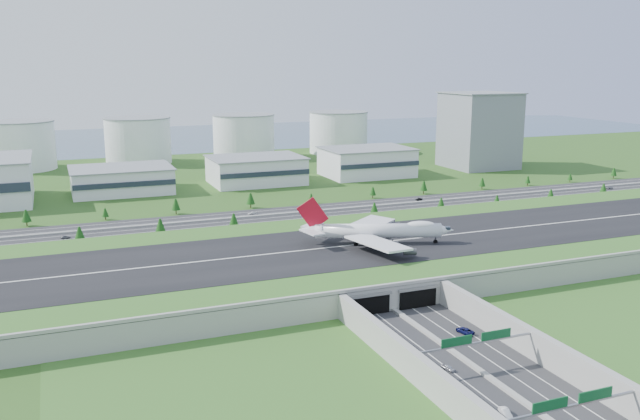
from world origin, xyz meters
name	(u,v)px	position (x,y,z in m)	size (l,w,h in m)	color
ground	(333,268)	(0.00, 0.00, 0.00)	(1200.00, 1200.00, 0.00)	#1F4816
airfield_deck	(333,257)	(0.00, -0.09, 4.12)	(520.00, 100.00, 9.20)	gray
underpass_road	(486,364)	(0.00, -99.42, 3.43)	(38.80, 120.40, 8.00)	#28282B
sign_gantry_near	(476,344)	(0.00, -95.04, 6.95)	(38.70, 0.70, 9.80)	gray
sign_gantry_far	(572,407)	(0.00, -130.04, 6.95)	(38.70, 0.70, 9.80)	gray
north_expressway	(262,216)	(0.00, 95.00, 0.06)	(560.00, 36.00, 0.12)	#28282B
tree_row	(251,209)	(-6.14, 93.80, 4.76)	(497.53, 48.70, 8.43)	#3D2819
hangar_mid_a	(122,180)	(-60.00, 190.00, 7.50)	(58.00, 42.00, 15.00)	silver
hangar_mid_b	(256,170)	(25.00, 190.00, 8.50)	(58.00, 42.00, 17.00)	silver
hangar_mid_c	(367,162)	(105.00, 190.00, 9.50)	(58.00, 42.00, 19.00)	silver
office_tower	(479,131)	(200.00, 195.00, 27.50)	(46.00, 46.00, 55.00)	gray
fuel_tank_a	(19,146)	(-120.00, 310.00, 17.50)	(50.00, 50.00, 35.00)	white
fuel_tank_b	(138,141)	(-35.00, 310.00, 17.50)	(50.00, 50.00, 35.00)	white
fuel_tank_c	(244,137)	(50.00, 310.00, 17.50)	(50.00, 50.00, 35.00)	white
fuel_tank_d	(338,133)	(135.00, 310.00, 17.50)	(50.00, 50.00, 35.00)	white
bay_water	(153,139)	(0.00, 480.00, 0.03)	(1200.00, 260.00, 0.06)	#355066
boeing_747	(377,231)	(17.81, -1.25, 13.45)	(59.28, 55.05, 19.14)	white
car_0	(448,368)	(-7.00, -93.33, 0.80)	(1.61, 4.00, 1.36)	#B0B0B5
car_1	(506,413)	(-7.52, -117.95, 0.91)	(1.67, 4.79, 1.58)	white
car_2	(465,331)	(10.70, -74.17, 0.95)	(2.77, 6.00, 1.67)	#0D1042
car_4	(65,237)	(-95.30, 84.60, 0.84)	(1.71, 4.24, 1.44)	slate
car_5	(419,199)	(95.63, 100.87, 0.82)	(1.48, 4.23, 1.39)	black
car_6	(610,188)	(224.31, 87.92, 0.82)	(2.33, 5.06, 1.41)	#9C9CA1
car_7	(252,213)	(-3.35, 101.17, 0.80)	(1.89, 4.66, 1.35)	white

